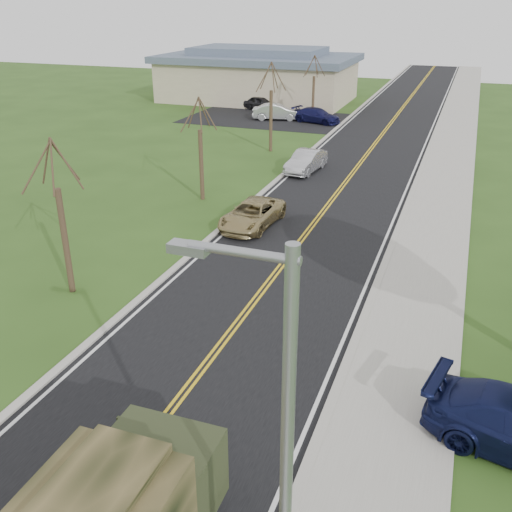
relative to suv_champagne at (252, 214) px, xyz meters
The scene contains 15 objects.
road 21.20m from the suv_champagne, 82.29° to the left, with size 8.00×120.00×0.01m, color black.
curb_right 22.14m from the suv_champagne, 71.58° to the left, with size 0.30×120.00×0.12m, color #9E998E.
sidewalk_right 22.75m from the suv_champagne, 67.40° to the left, with size 3.20×120.00×0.10m, color #9E998E.
curb_left 21.05m from the suv_champagne, 93.56° to the left, with size 0.30×120.00×0.10m, color #9E998E.
street_light 21.32m from the suv_champagne, 68.34° to the right, with size 1.65×0.22×8.00m.
bare_tree_a 10.11m from the suv_champagne, 114.80° to the right, with size 1.93×2.26×6.08m.
bare_tree_b 5.45m from the suv_champagne, 144.20° to the left, with size 1.83×2.14×5.73m.
bare_tree_c 15.71m from the suv_champagne, 105.50° to the left, with size 2.04×2.39×6.42m.
bare_tree_d 27.38m from the suv_champagne, 98.76° to the left, with size 1.88×2.20×5.91m.
commercial_building 39.29m from the suv_champagne, 109.57° to the left, with size 25.50×21.50×5.65m.
suv_champagne is the anchor object (origin of this frame).
sedan_silver 10.51m from the suv_champagne, 90.86° to the left, with size 1.48×4.25×1.40m, color #B4B3B8.
lot_car_dark 32.76m from the suv_champagne, 108.86° to the left, with size 1.65×4.11×1.40m, color black.
lot_car_silver 27.73m from the suv_champagne, 105.81° to the left, with size 1.58×4.52×1.49m, color silver.
lot_car_navy 26.91m from the suv_champagne, 97.85° to the left, with size 1.86×4.58×1.33m, color #11113E.
Camera 1 is at (6.63, -6.10, 10.49)m, focal length 40.00 mm.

